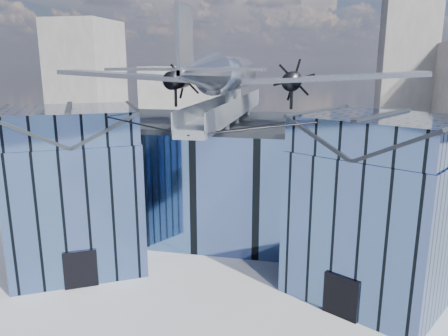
# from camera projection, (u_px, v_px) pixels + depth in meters

# --- Properties ---
(ground_plane) EXTENTS (120.00, 120.00, 0.00)m
(ground_plane) POSITION_uv_depth(u_px,v_px,m) (218.00, 269.00, 32.18)
(ground_plane) COLOR gray
(museum) EXTENTS (32.88, 24.50, 17.60)m
(museum) POSITION_uv_depth(u_px,v_px,m) (233.00, 177.00, 36.40)
(museum) COLOR #4C699C
(museum) RESTS_ON ground
(bg_towers) EXTENTS (77.00, 24.50, 26.00)m
(bg_towers) POSITION_uv_depth(u_px,v_px,m) (289.00, 90.00, 77.51)
(bg_towers) COLOR gray
(bg_towers) RESTS_ON ground
(tree_side_w) EXTENTS (4.65, 4.65, 5.55)m
(tree_side_w) POSITION_uv_depth(u_px,v_px,m) (60.00, 166.00, 47.68)
(tree_side_w) COLOR #342014
(tree_side_w) RESTS_ON ground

